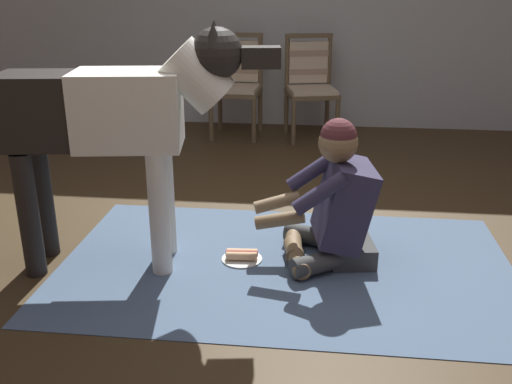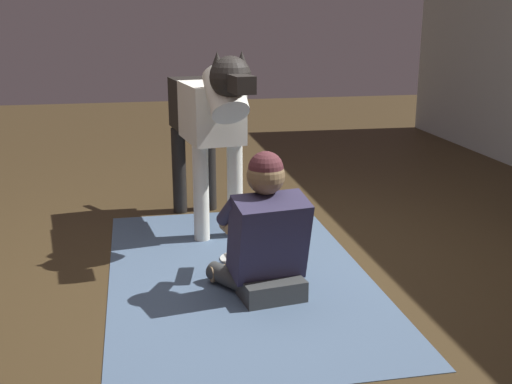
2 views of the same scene
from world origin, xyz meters
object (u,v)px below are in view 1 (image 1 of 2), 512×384
at_px(person_sitting_on_floor, 334,205).
at_px(large_dog, 116,117).
at_px(dining_chair_left_of_pair, 238,80).
at_px(dining_chair_right_of_pair, 310,82).
at_px(hot_dog_on_plate, 242,256).

bearing_deg(person_sitting_on_floor, large_dog, -171.59).
height_order(dining_chair_left_of_pair, large_dog, large_dog).
relative_size(dining_chair_left_of_pair, dining_chair_right_of_pair, 1.00).
height_order(dining_chair_right_of_pair, large_dog, large_dog).
bearing_deg(dining_chair_right_of_pair, hot_dog_on_plate, -96.05).
bearing_deg(dining_chair_left_of_pair, person_sitting_on_floor, -70.91).
bearing_deg(person_sitting_on_floor, hot_dog_on_plate, -171.59).
distance_m(dining_chair_left_of_pair, dining_chair_right_of_pair, 0.71).
height_order(person_sitting_on_floor, large_dog, large_dog).
distance_m(dining_chair_right_of_pair, person_sitting_on_floor, 2.68).
bearing_deg(hot_dog_on_plate, large_dog, -171.59).
xyz_separation_m(dining_chair_left_of_pair, dining_chair_right_of_pair, (0.71, -0.00, 0.00)).
xyz_separation_m(large_dog, hot_dog_on_plate, (0.63, 0.09, -0.80)).
bearing_deg(dining_chair_right_of_pair, dining_chair_left_of_pair, 179.82).
bearing_deg(person_sitting_on_floor, dining_chair_left_of_pair, 109.09).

